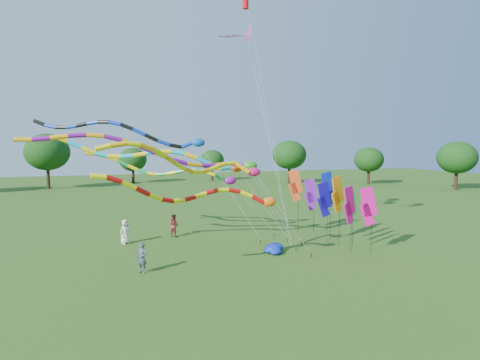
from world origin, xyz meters
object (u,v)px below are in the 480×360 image
object	(u,v)px
tube_kite_red	(213,196)
tube_kite_orange	(207,165)
person_a	(125,232)
blue_nylon_heap	(275,250)
person_b	(142,258)
person_c	(174,225)

from	to	relation	value
tube_kite_red	tube_kite_orange	world-z (taller)	tube_kite_orange
person_a	blue_nylon_heap	bearing A→B (deg)	-63.87
tube_kite_red	blue_nylon_heap	bearing A→B (deg)	18.25
tube_kite_orange	person_b	world-z (taller)	tube_kite_orange
tube_kite_orange	blue_nylon_heap	xyz separation A→B (m)	(4.95, 2.27, -5.53)
tube_kite_red	person_b	xyz separation A→B (m)	(-3.51, 1.35, -3.33)
person_b	person_c	xyz separation A→B (m)	(3.16, 7.99, 0.02)
tube_kite_orange	person_b	size ratio (longest dim) A/B	7.13
tube_kite_orange	person_a	size ratio (longest dim) A/B	6.99
person_c	person_b	bearing A→B (deg)	116.20
tube_kite_orange	person_c	size ratio (longest dim) A/B	7.00
tube_kite_orange	person_c	bearing A→B (deg)	70.84
blue_nylon_heap	person_b	xyz separation A→B (m)	(-8.21, -1.05, 0.59)
person_c	person_a	bearing A→B (deg)	63.80
tube_kite_red	tube_kite_orange	size ratio (longest dim) A/B	1.04
person_b	blue_nylon_heap	bearing A→B (deg)	48.99
tube_kite_orange	person_a	bearing A→B (deg)	94.18
blue_nylon_heap	person_c	distance (m)	8.60
blue_nylon_heap	person_a	xyz separation A→B (m)	(-8.59, 5.92, 0.61)
blue_nylon_heap	person_b	bearing A→B (deg)	-172.71
blue_nylon_heap	person_c	size ratio (longest dim) A/B	0.90
tube_kite_red	person_b	distance (m)	5.02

